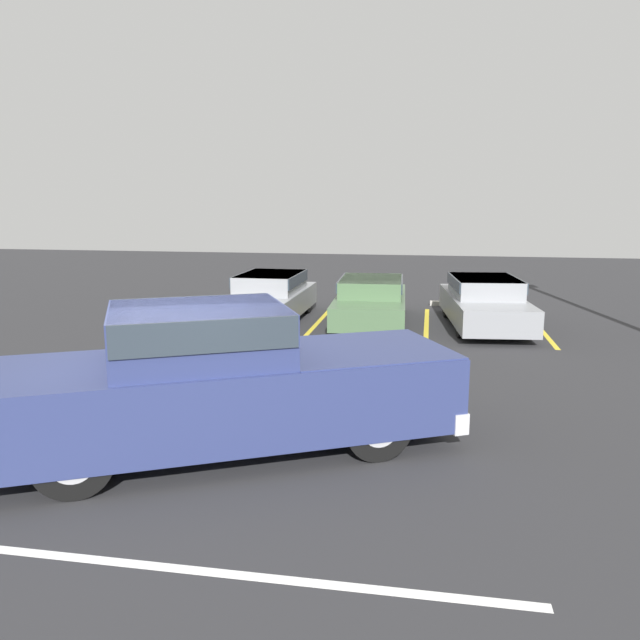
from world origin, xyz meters
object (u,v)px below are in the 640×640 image
object	(u,v)px
pickup_truck	(225,380)
parked_sedan_a	(270,296)
parked_sedan_c	(484,301)
wheel_stop_curb	(462,304)
parked_sedan_b	(371,299)

from	to	relation	value
pickup_truck	parked_sedan_a	size ratio (longest dim) A/B	1.39
parked_sedan_c	wheel_stop_curb	bearing A→B (deg)	-178.36
parked_sedan_a	parked_sedan_c	xyz separation A→B (m)	(5.65, 0.10, 0.01)
wheel_stop_curb	parked_sedan_b	bearing A→B (deg)	-129.50
pickup_truck	parked_sedan_b	xyz separation A→B (m)	(1.04, 8.96, -0.32)
pickup_truck	parked_sedan_a	bearing A→B (deg)	74.17
wheel_stop_curb	pickup_truck	bearing A→B (deg)	-106.53
parked_sedan_a	parked_sedan_b	bearing A→B (deg)	93.64
pickup_truck	wheel_stop_curb	xyz separation A→B (m)	(3.57, 12.03, -0.89)
parked_sedan_c	parked_sedan_a	bearing A→B (deg)	-94.74
parked_sedan_a	wheel_stop_curb	bearing A→B (deg)	121.99
parked_sedan_a	wheel_stop_curb	size ratio (longest dim) A/B	2.33
pickup_truck	parked_sedan_b	distance (m)	9.03
parked_sedan_b	wheel_stop_curb	size ratio (longest dim) A/B	2.37
wheel_stop_curb	parked_sedan_c	bearing A→B (deg)	-82.61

